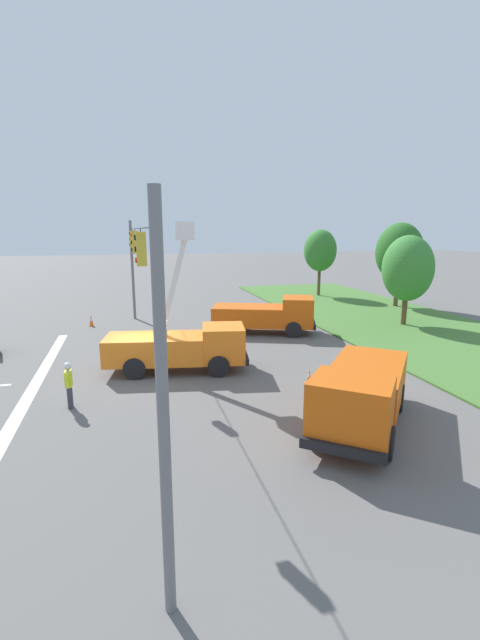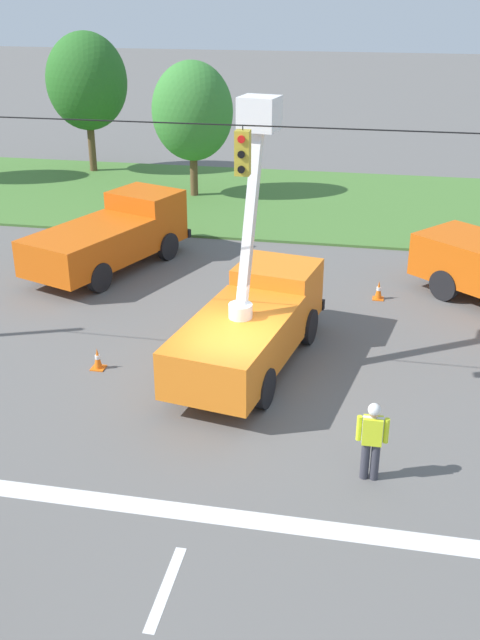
% 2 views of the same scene
% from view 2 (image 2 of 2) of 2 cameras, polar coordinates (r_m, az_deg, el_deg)
% --- Properties ---
extents(ground_plane, '(200.00, 200.00, 0.00)m').
position_cam_2_polar(ground_plane, '(18.58, -0.01, -5.87)').
color(ground_plane, '#605E5B').
extents(grass_verge, '(56.00, 12.00, 0.10)m').
position_cam_2_polar(grass_verge, '(35.15, 5.71, 8.92)').
color(grass_verge, '#477533').
rests_on(grass_verge, ground).
extents(lane_markings, '(17.60, 15.25, 0.01)m').
position_cam_2_polar(lane_markings, '(13.87, -5.03, -18.20)').
color(lane_markings, silver).
rests_on(lane_markings, ground).
extents(signal_gantry, '(26.20, 0.33, 7.20)m').
position_cam_2_polar(signal_gantry, '(16.79, 0.02, 7.30)').
color(signal_gantry, slate).
rests_on(signal_gantry, ground).
extents(tree_west, '(4.18, 3.78, 7.14)m').
position_cam_2_polar(tree_west, '(40.94, -11.61, 17.36)').
color(tree_west, brown).
rests_on(tree_west, ground).
extents(tree_centre, '(3.73, 3.22, 6.21)m').
position_cam_2_polar(tree_centre, '(35.32, -3.66, 15.56)').
color(tree_centre, brown).
rests_on(tree_centre, ground).
extents(utility_truck_bucket_lift, '(3.38, 6.88, 6.90)m').
position_cam_2_polar(utility_truck_bucket_lift, '(19.56, 0.94, 0.13)').
color(utility_truck_bucket_lift, orange).
rests_on(utility_truck_bucket_lift, ground).
extents(utility_truck_support_far, '(4.61, 6.96, 2.35)m').
position_cam_2_polar(utility_truck_support_far, '(26.94, -9.69, 6.40)').
color(utility_truck_support_far, '#D6560F').
rests_on(utility_truck_support_far, ground).
extents(road_worker, '(0.65, 0.26, 1.77)m').
position_cam_2_polar(road_worker, '(15.47, 10.02, -8.76)').
color(road_worker, '#383842').
rests_on(road_worker, ground).
extents(traffic_cone_mid_left, '(0.36, 0.36, 0.59)m').
position_cam_2_polar(traffic_cone_mid_left, '(20.10, -10.79, -2.94)').
color(traffic_cone_mid_left, orange).
rests_on(traffic_cone_mid_left, ground).
extents(traffic_cone_mid_right, '(0.36, 0.36, 0.62)m').
position_cam_2_polar(traffic_cone_mid_right, '(24.48, 10.52, 2.23)').
color(traffic_cone_mid_right, orange).
rests_on(traffic_cone_mid_right, ground).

